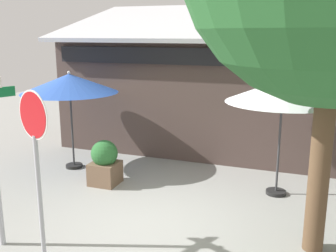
{
  "coord_description": "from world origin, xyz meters",
  "views": [
    {
      "loc": [
        2.66,
        -6.28,
        3.5
      ],
      "look_at": [
        -0.14,
        1.2,
        1.6
      ],
      "focal_mm": 42.2,
      "sensor_mm": 36.0,
      "label": 1
    }
  ],
  "objects_px": {
    "patio_umbrella_ivory_center": "(283,91)",
    "sidewalk_planter": "(105,163)",
    "patio_umbrella_royal_blue_left": "(69,84)",
    "stop_sign": "(36,148)"
  },
  "relations": [
    {
      "from": "stop_sign",
      "to": "sidewalk_planter",
      "type": "xyz_separation_m",
      "value": [
        -0.78,
        3.29,
        -1.35
      ]
    },
    {
      "from": "stop_sign",
      "to": "patio_umbrella_ivory_center",
      "type": "height_order",
      "value": "stop_sign"
    },
    {
      "from": "sidewalk_planter",
      "to": "patio_umbrella_ivory_center",
      "type": "bearing_deg",
      "value": 11.5
    },
    {
      "from": "stop_sign",
      "to": "sidewalk_planter",
      "type": "distance_m",
      "value": 3.64
    },
    {
      "from": "patio_umbrella_ivory_center",
      "to": "patio_umbrella_royal_blue_left",
      "type": "bearing_deg",
      "value": -179.53
    },
    {
      "from": "patio_umbrella_ivory_center",
      "to": "sidewalk_planter",
      "type": "xyz_separation_m",
      "value": [
        -3.85,
        -0.78,
        -1.77
      ]
    },
    {
      "from": "sidewalk_planter",
      "to": "patio_umbrella_royal_blue_left",
      "type": "bearing_deg",
      "value": 151.38
    },
    {
      "from": "patio_umbrella_royal_blue_left",
      "to": "sidewalk_planter",
      "type": "distance_m",
      "value": 2.3
    },
    {
      "from": "patio_umbrella_ivory_center",
      "to": "sidewalk_planter",
      "type": "distance_m",
      "value": 4.31
    },
    {
      "from": "patio_umbrella_royal_blue_left",
      "to": "patio_umbrella_ivory_center",
      "type": "xyz_separation_m",
      "value": [
        5.21,
        0.04,
        0.07
      ]
    }
  ]
}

